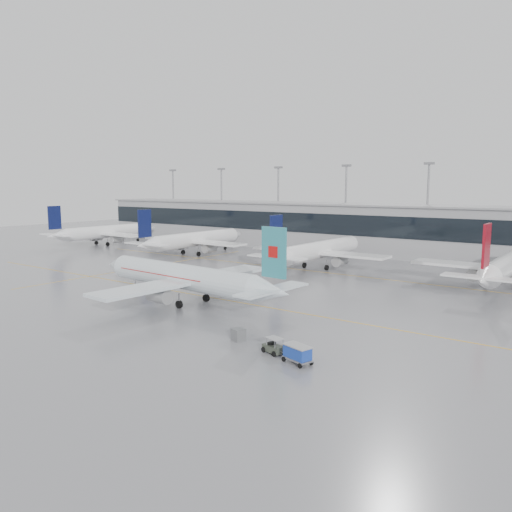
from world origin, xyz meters
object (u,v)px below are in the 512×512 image
Objects in this scene: baggage_cart at (297,353)px; gse_unit at (238,335)px; baggage_tug at (274,348)px; air_canada_jet at (187,278)px.

baggage_cart is 9.25m from gse_unit.
baggage_tug is 5.65m from gse_unit.
air_canada_jet is at bearing 171.22° from baggage_tug.
baggage_tug is 3.63m from baggage_cart.
air_canada_jet is at bearing 172.34° from baggage_cart.
baggage_cart is at bearing 3.51° from gse_unit.
baggage_cart reaches higher than gse_unit.
baggage_cart is at bearing -0.00° from baggage_tug.
gse_unit is at bearing -176.16° from baggage_tug.
baggage_cart is at bearing 159.68° from air_canada_jet.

